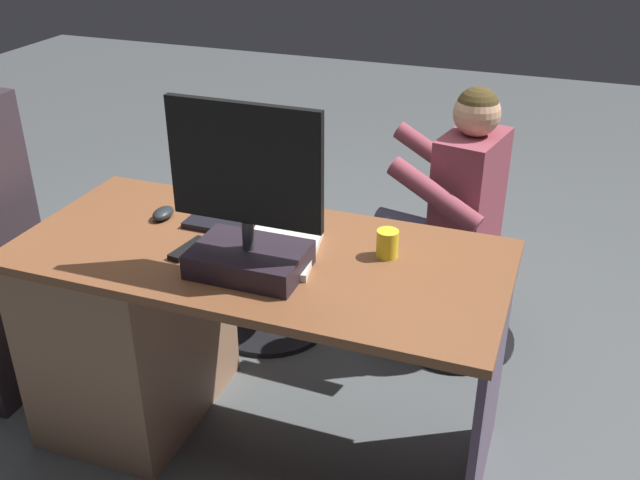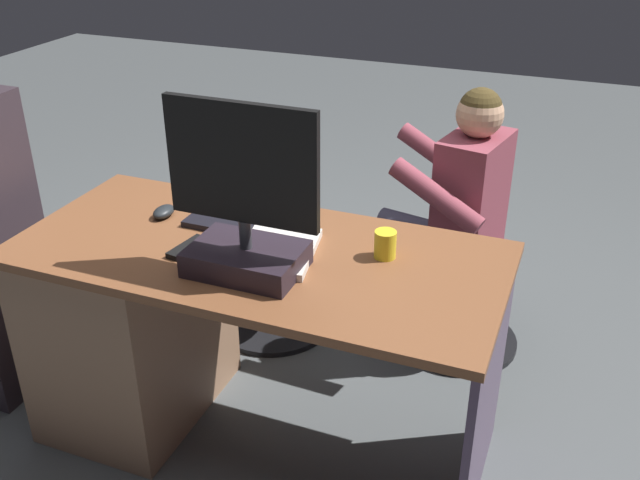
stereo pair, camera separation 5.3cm
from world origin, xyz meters
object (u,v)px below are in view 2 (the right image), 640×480
desk (158,318)px  person (447,203)px  visitor_chair (461,289)px  office_chair_teddy (272,272)px  computer_mouse (164,212)px  keyboard (248,226)px  tv_remote (187,247)px  monitor (245,219)px  cup (385,244)px  teddy_bear (270,198)px

desk → person: (-0.82, -0.81, 0.24)m
visitor_chair → office_chair_teddy: bearing=11.6°
office_chair_teddy → visitor_chair: size_ratio=1.02×
computer_mouse → person: 1.09m
keyboard → computer_mouse: computer_mouse is taller
tv_remote → person: person is taller
keyboard → visitor_chair: keyboard is taller
desk → person: size_ratio=1.38×
tv_remote → visitor_chair: tv_remote is taller
desk → monitor: bearing=164.4°
computer_mouse → keyboard: bearing=-176.1°
monitor → visitor_chair: (-0.48, -0.94, -0.67)m
keyboard → cup: size_ratio=4.88×
teddy_bear → visitor_chair: (-0.79, -0.15, -0.35)m
monitor → desk: bearing=-15.6°
visitor_chair → desk: bearing=42.2°
keyboard → tv_remote: bearing=61.1°
visitor_chair → person: (0.09, 0.02, 0.39)m
monitor → computer_mouse: 0.50m
monitor → office_chair_teddy: (0.30, -0.78, -0.66)m
monitor → person: (-0.40, -0.93, -0.28)m
person → keyboard: bearing=53.2°
desk → keyboard: bearing=-158.9°
tv_remote → office_chair_teddy: bearing=-75.1°
keyboard → office_chair_teddy: size_ratio=0.81×
monitor → computer_mouse: bearing=-27.3°
cup → office_chair_teddy: size_ratio=0.17×
tv_remote → monitor: bearing=179.1°
desk → monitor: monitor is taller
computer_mouse → person: person is taller
visitor_chair → computer_mouse: bearing=38.7°
keyboard → office_chair_teddy: bearing=-71.3°
tv_remote → visitor_chair: bearing=-119.0°
keyboard → computer_mouse: 0.31m
cup → person: 0.72m
keyboard → teddy_bear: size_ratio=1.18×
office_chair_teddy → person: bearing=-168.4°
computer_mouse → tv_remote: (-0.20, 0.18, -0.01)m
computer_mouse → visitor_chair: size_ratio=0.19×
monitor → tv_remote: 0.28m
visitor_chair → monitor: bearing=62.8°
monitor → office_chair_teddy: bearing=-69.0°
keyboard → person: bearing=-126.8°
visitor_chair → cup: bearing=79.7°
cup → person: bearing=-93.6°
desk → computer_mouse: computer_mouse is taller
desk → keyboard: (-0.31, -0.12, 0.36)m
keyboard → visitor_chair: (-0.60, -0.71, -0.51)m
desk → visitor_chair: bearing=-137.8°
computer_mouse → office_chair_teddy: (-0.12, -0.57, -0.51)m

